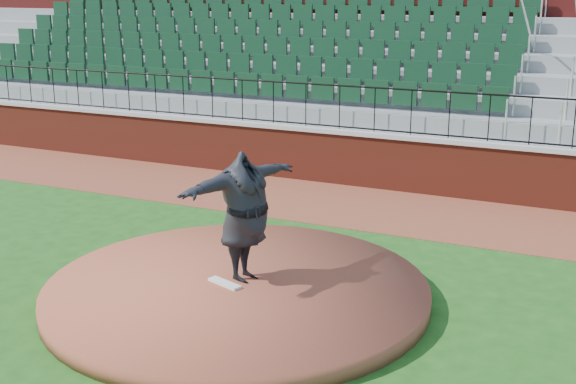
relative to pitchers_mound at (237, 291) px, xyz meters
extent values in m
plane|color=#1B4D16|center=(0.13, 0.00, -0.12)|extent=(90.00, 90.00, 0.00)
cube|color=brown|center=(0.13, 5.40, -0.12)|extent=(34.00, 3.20, 0.01)
cube|color=maroon|center=(0.13, 7.00, 0.47)|extent=(34.00, 0.35, 1.20)
cube|color=#B7B7B7|center=(0.13, 7.00, 1.12)|extent=(34.00, 0.45, 0.10)
cube|color=maroon|center=(0.13, 12.52, 2.62)|extent=(34.00, 0.50, 5.50)
cylinder|color=brown|center=(0.00, 0.00, 0.00)|extent=(5.71, 5.71, 0.25)
cube|color=white|center=(-0.14, -0.12, 0.14)|extent=(0.61, 0.33, 0.04)
imported|color=black|center=(0.04, 0.20, 1.11)|extent=(1.19, 2.51, 1.97)
camera|label=1|loc=(5.12, -9.09, 4.42)|focal=46.89mm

